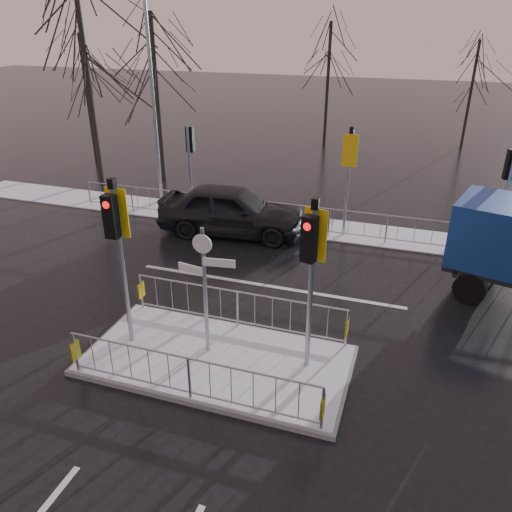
% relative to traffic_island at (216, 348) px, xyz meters
% --- Properties ---
extents(ground, '(120.00, 120.00, 0.00)m').
position_rel_traffic_island_xyz_m(ground, '(0.01, -0.01, -0.39)').
color(ground, black).
rests_on(ground, ground).
extents(snow_verge, '(30.00, 2.00, 0.04)m').
position_rel_traffic_island_xyz_m(snow_verge, '(0.01, 8.59, -0.37)').
color(snow_verge, white).
rests_on(snow_verge, ground).
extents(lane_markings, '(8.00, 11.38, 0.01)m').
position_rel_traffic_island_xyz_m(lane_markings, '(0.01, -0.34, -0.39)').
color(lane_markings, silver).
rests_on(lane_markings, ground).
extents(traffic_island, '(6.00, 3.04, 4.15)m').
position_rel_traffic_island_xyz_m(traffic_island, '(0.00, 0.00, 0.00)').
color(traffic_island, slate).
rests_on(traffic_island, ground).
extents(far_kerb_fixtures, '(18.00, 0.65, 3.83)m').
position_rel_traffic_island_xyz_m(far_kerb_fixtures, '(0.31, 8.08, 0.63)').
color(far_kerb_fixtures, '#9498A1').
rests_on(far_kerb_fixtures, ground).
extents(car_far_lane, '(5.41, 2.60, 1.78)m').
position_rel_traffic_island_xyz_m(car_far_lane, '(-2.37, 7.17, 0.50)').
color(car_far_lane, black).
rests_on(car_far_lane, ground).
extents(tree_near_a, '(4.75, 4.75, 8.97)m').
position_rel_traffic_island_xyz_m(tree_near_a, '(-10.49, 10.99, 5.72)').
color(tree_near_a, black).
rests_on(tree_near_a, ground).
extents(tree_near_b, '(4.00, 4.00, 7.55)m').
position_rel_traffic_island_xyz_m(tree_near_b, '(-7.99, 12.49, 4.76)').
color(tree_near_b, black).
rests_on(tree_near_b, ground).
extents(tree_near_c, '(3.50, 3.50, 6.61)m').
position_rel_traffic_island_xyz_m(tree_near_c, '(-12.49, 13.49, 4.11)').
color(tree_near_c, black).
rests_on(tree_near_c, ground).
extents(tree_far_a, '(3.75, 3.75, 7.08)m').
position_rel_traffic_island_xyz_m(tree_far_a, '(-1.99, 21.99, 4.43)').
color(tree_far_a, black).
rests_on(tree_far_a, ground).
extents(tree_far_b, '(3.25, 3.25, 6.14)m').
position_rel_traffic_island_xyz_m(tree_far_b, '(6.01, 23.99, 3.79)').
color(tree_far_b, black).
rests_on(tree_far_b, ground).
extents(street_lamp_left, '(1.25, 0.18, 8.20)m').
position_rel_traffic_island_xyz_m(street_lamp_left, '(-6.42, 9.49, 4.10)').
color(street_lamp_left, '#9498A1').
rests_on(street_lamp_left, ground).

